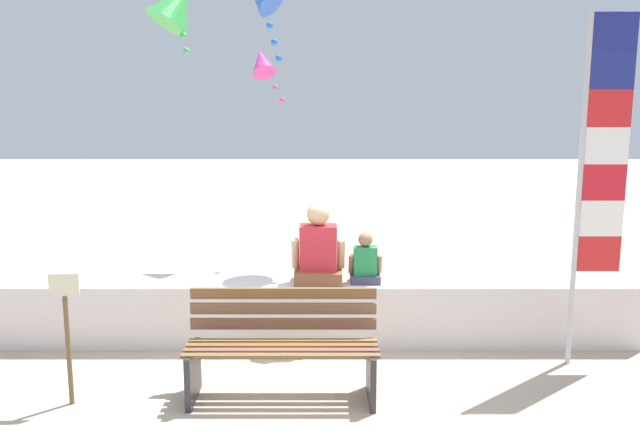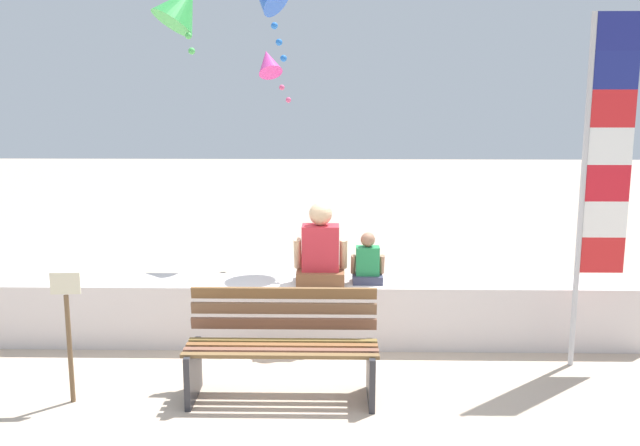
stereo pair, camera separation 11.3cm
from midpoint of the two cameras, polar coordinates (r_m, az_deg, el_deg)
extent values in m
plane|color=#BCA68F|center=(6.37, -1.92, -13.00)|extent=(40.00, 40.00, 0.00)
cube|color=silver|center=(7.32, -1.46, -7.10)|extent=(6.94, 0.57, 0.64)
cube|color=brown|center=(5.82, -2.68, -10.60)|extent=(1.61, 0.08, 0.03)
cube|color=brown|center=(5.92, -2.61, -10.20)|extent=(1.61, 0.08, 0.03)
cube|color=brown|center=(6.03, -2.53, -9.82)|extent=(1.61, 0.08, 0.03)
cube|color=brown|center=(6.13, -2.46, -9.45)|extent=(1.61, 0.08, 0.03)
cube|color=brown|center=(6.19, -2.40, -8.07)|extent=(1.61, 0.05, 0.10)
cube|color=brown|center=(6.17, -2.40, -6.86)|extent=(1.61, 0.05, 0.10)
cube|color=brown|center=(6.16, -2.39, -5.64)|extent=(1.61, 0.05, 0.10)
cube|color=#2D2D33|center=(6.15, -9.62, -11.78)|extent=(0.05, 0.53, 0.45)
cube|color=#2D2D33|center=(6.05, 4.64, -12.04)|extent=(0.05, 0.53, 0.45)
cube|color=brown|center=(7.16, 0.50, -4.27)|extent=(0.48, 0.39, 0.13)
cube|color=red|center=(7.09, 0.50, -1.99)|extent=(0.37, 0.24, 0.46)
cylinder|color=#D8B085|center=(7.09, -1.35, -2.45)|extent=(0.08, 0.18, 0.33)
cylinder|color=#D8B085|center=(7.08, 2.34, -2.46)|extent=(0.08, 0.18, 0.33)
sphere|color=#D8B085|center=(7.02, 0.51, 0.73)|extent=(0.23, 0.23, 0.23)
cube|color=#393C54|center=(7.18, 4.28, -4.47)|extent=(0.30, 0.25, 0.08)
cube|color=#268C4D|center=(7.13, 4.30, -3.04)|extent=(0.23, 0.15, 0.29)
cylinder|color=#9B6E54|center=(7.12, 3.14, -3.33)|extent=(0.05, 0.12, 0.21)
cylinder|color=#9B6E54|center=(7.13, 5.45, -3.33)|extent=(0.05, 0.12, 0.21)
sphere|color=#9B6E54|center=(7.08, 4.32, -1.34)|extent=(0.14, 0.14, 0.14)
cylinder|color=#B7B7BC|center=(6.85, 20.74, 2.03)|extent=(0.05, 0.05, 3.22)
cube|color=red|center=(7.02, 22.15, -2.40)|extent=(0.39, 0.02, 0.33)
cube|color=white|center=(6.96, 22.35, 0.26)|extent=(0.39, 0.02, 0.33)
cube|color=red|center=(6.91, 22.54, 2.97)|extent=(0.39, 0.02, 0.33)
cube|color=white|center=(6.87, 22.74, 5.70)|extent=(0.39, 0.02, 0.33)
cube|color=red|center=(6.86, 22.95, 8.46)|extent=(0.39, 0.02, 0.33)
cube|color=navy|center=(6.86, 23.15, 11.22)|extent=(0.39, 0.02, 0.33)
cube|color=navy|center=(6.87, 23.36, 13.97)|extent=(0.39, 0.02, 0.33)
cone|color=#DB3D9E|center=(10.42, -3.85, 12.79)|extent=(0.51, 0.59, 0.50)
sphere|color=#E85388|center=(10.44, -3.31, 11.80)|extent=(0.08, 0.08, 0.08)
sphere|color=#E85388|center=(10.47, -2.77, 10.82)|extent=(0.08, 0.08, 0.08)
sphere|color=#E85388|center=(10.51, -2.24, 9.84)|extent=(0.08, 0.08, 0.08)
cone|color=green|center=(9.02, -10.63, 16.76)|extent=(0.93, 0.86, 0.73)
sphere|color=#4EC35A|center=(8.91, -10.39, 15.68)|extent=(0.08, 0.08, 0.08)
sphere|color=#4EC35A|center=(8.80, -10.14, 14.58)|extent=(0.08, 0.08, 0.08)
sphere|color=#4EC35A|center=(8.69, -9.89, 13.44)|extent=(0.08, 0.08, 0.08)
sphere|color=blue|center=(8.44, -3.67, 16.79)|extent=(0.08, 0.08, 0.08)
sphere|color=blue|center=(8.51, -3.29, 15.53)|extent=(0.08, 0.08, 0.08)
sphere|color=blue|center=(8.58, -2.92, 14.29)|extent=(0.08, 0.08, 0.08)
sphere|color=blue|center=(8.66, -2.56, 13.07)|extent=(0.08, 0.08, 0.08)
cylinder|color=brown|center=(6.25, -18.95, -9.55)|extent=(0.04, 0.04, 0.92)
cube|color=beige|center=(6.08, -19.28, -4.59)|extent=(0.24, 0.04, 0.18)
camera|label=1|loc=(0.06, -89.54, 0.09)|focal=39.86mm
camera|label=2|loc=(0.06, 90.46, -0.09)|focal=39.86mm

